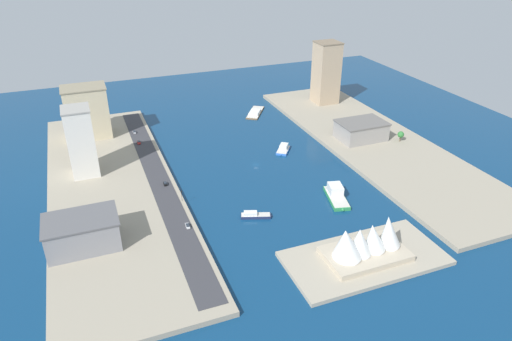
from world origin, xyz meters
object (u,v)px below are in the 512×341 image
(ferry_green_doubledeck, at_px, (336,194))
(van_white, at_px, (188,226))
(warehouse_low_gray, at_px, (82,232))
(office_block_beige, at_px, (87,112))
(hotel_broad_white, at_px, (81,142))
(apartment_midrise_tan, at_px, (326,73))
(opera_landmark, at_px, (364,243))
(catamaran_blue, at_px, (283,149))
(pickup_red, at_px, (139,142))
(barge_flat_brown, at_px, (255,112))
(traffic_light_waterfront, at_px, (182,194))
(suv_black, at_px, (165,183))
(carpark_squat_concrete, at_px, (361,130))
(sedan_silver, at_px, (134,132))
(patrol_launch_navy, at_px, (255,215))

(ferry_green_doubledeck, relative_size, van_white, 5.64)
(warehouse_low_gray, bearing_deg, office_block_beige, -95.24)
(hotel_broad_white, bearing_deg, apartment_midrise_tan, -162.61)
(hotel_broad_white, bearing_deg, warehouse_low_gray, 85.71)
(apartment_midrise_tan, distance_m, opera_landmark, 211.24)
(catamaran_blue, xyz_separation_m, office_block_beige, (119.91, -68.20, 19.24))
(pickup_red, bearing_deg, van_white, 93.37)
(warehouse_low_gray, bearing_deg, catamaran_blue, -153.62)
(barge_flat_brown, relative_size, office_block_beige, 0.82)
(hotel_broad_white, relative_size, traffic_light_waterfront, 6.41)
(suv_black, distance_m, van_white, 46.76)
(carpark_squat_concrete, bearing_deg, suv_black, 6.33)
(catamaran_blue, distance_m, sedan_silver, 109.42)
(hotel_broad_white, bearing_deg, van_white, 118.51)
(ferry_green_doubledeck, height_order, pickup_red, ferry_green_doubledeck)
(barge_flat_brown, bearing_deg, office_block_beige, 2.26)
(warehouse_low_gray, xyz_separation_m, suv_black, (-46.94, -43.55, -6.58))
(hotel_broad_white, bearing_deg, opera_landmark, 130.48)
(patrol_launch_navy, distance_m, office_block_beige, 155.94)
(sedan_silver, distance_m, traffic_light_waterfront, 105.13)
(hotel_broad_white, bearing_deg, ferry_green_doubledeck, 148.79)
(catamaran_blue, height_order, ferry_green_doubledeck, ferry_green_doubledeck)
(patrol_launch_navy, relative_size, warehouse_low_gray, 0.50)
(catamaran_blue, height_order, van_white, van_white)
(ferry_green_doubledeck, relative_size, traffic_light_waterfront, 4.08)
(office_block_beige, bearing_deg, traffic_light_waterfront, 109.60)
(hotel_broad_white, xyz_separation_m, opera_landmark, (-111.17, 130.24, -13.54))
(patrol_launch_navy, bearing_deg, warehouse_low_gray, -2.13)
(patrol_launch_navy, height_order, barge_flat_brown, patrol_launch_navy)
(opera_landmark, bearing_deg, barge_flat_brown, -96.88)
(warehouse_low_gray, relative_size, opera_landmark, 0.88)
(barge_flat_brown, relative_size, hotel_broad_white, 0.71)
(opera_landmark, bearing_deg, apartment_midrise_tan, -114.17)
(catamaran_blue, bearing_deg, patrol_launch_navy, 55.12)
(apartment_midrise_tan, height_order, office_block_beige, apartment_midrise_tan)
(suv_black, xyz_separation_m, traffic_light_waterfront, (-4.92, 20.95, 3.38))
(sedan_silver, bearing_deg, opera_landmark, 112.44)
(opera_landmark, bearing_deg, hotel_broad_white, -49.52)
(warehouse_low_gray, xyz_separation_m, opera_landmark, (-116.85, 54.56, -0.23))
(ferry_green_doubledeck, height_order, hotel_broad_white, hotel_broad_white)
(barge_flat_brown, xyz_separation_m, opera_landmark, (23.32, 193.38, 8.87))
(barge_flat_brown, bearing_deg, catamaran_blue, 83.79)
(patrol_launch_navy, distance_m, warehouse_low_gray, 84.83)
(barge_flat_brown, bearing_deg, carpark_squat_concrete, 121.44)
(ferry_green_doubledeck, distance_m, suv_black, 97.98)
(van_white, bearing_deg, ferry_green_doubledeck, -179.15)
(carpark_squat_concrete, height_order, suv_black, carpark_squat_concrete)
(patrol_launch_navy, distance_m, suv_black, 59.84)
(warehouse_low_gray, distance_m, opera_landmark, 128.96)
(pickup_red, bearing_deg, catamaran_blue, 154.73)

